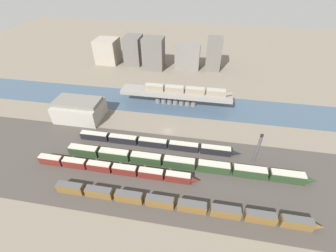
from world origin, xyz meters
name	(u,v)px	position (x,y,z in m)	size (l,w,h in m)	color
ground_plane	(168,131)	(0.00, 0.00, 0.00)	(400.00, 400.00, 0.00)	#756B5B
railbed_yard	(157,170)	(0.00, -24.00, 0.00)	(280.00, 42.00, 0.01)	#423D38
river_water	(175,104)	(0.00, 24.07, 0.00)	(320.00, 22.81, 0.01)	#3D5166
bridge	(176,95)	(0.00, 24.07, 5.55)	(58.95, 8.85, 7.47)	gray
train_on_bridge	(187,90)	(6.07, 24.07, 9.13)	(45.88, 3.02, 3.41)	gray
train_yard_near	(179,205)	(10.30, -38.43, 1.83)	(85.84, 2.62, 3.72)	brown
train_yard_mid	(115,169)	(-15.52, -27.56, 1.81)	(62.52, 2.61, 3.68)	#5B1E19
train_yard_far	(183,163)	(9.45, -20.71, 2.00)	(94.77, 3.14, 4.06)	#23381E
train_yard_outer	(156,143)	(-3.23, -10.99, 1.73)	(69.47, 2.60, 3.52)	black
warehouse_building	(79,109)	(-44.86, 3.54, 4.81)	(22.11, 15.47, 10.11)	#9E998E
signal_tower	(257,149)	(36.82, -12.87, 6.78)	(1.03, 1.03, 13.94)	#4C4C51
city_block_far_left	(108,51)	(-58.00, 74.26, 8.40)	(15.53, 15.25, 16.81)	gray
city_block_left	(134,50)	(-38.54, 75.97, 9.67)	(11.47, 14.97, 19.35)	#605B56
city_block_center	(154,53)	(-22.13, 69.12, 10.62)	(13.94, 12.04, 21.24)	#605B56
city_block_right	(187,57)	(1.06, 73.20, 8.26)	(16.86, 9.59, 16.52)	slate
city_block_far_right	(214,54)	(18.83, 75.17, 10.66)	(9.99, 12.48, 21.32)	#605B56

